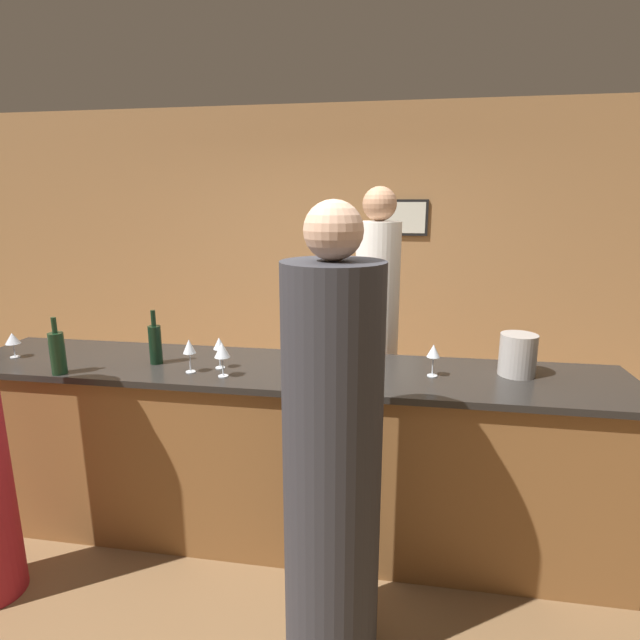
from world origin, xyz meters
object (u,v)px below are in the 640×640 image
bartender (376,349)px  wine_bottle_0 (351,336)px  wine_bottle_2 (155,343)px  wine_bottle_1 (58,352)px  ice_bucket (518,355)px  guest_0 (332,462)px

bartender → wine_bottle_0: bearing=71.2°
bartender → wine_bottle_2: bearing=30.3°
bartender → wine_bottle_2: (-1.18, -0.69, 0.18)m
wine_bottle_1 → ice_bucket: 2.39m
wine_bottle_0 → wine_bottle_2: (-1.06, -0.32, -0.00)m
bartender → wine_bottle_1: 1.86m
bartender → wine_bottle_0: 0.43m
guest_0 → wine_bottle_2: size_ratio=6.28×
guest_0 → wine_bottle_1: 1.59m
guest_0 → wine_bottle_1: guest_0 is taller
bartender → wine_bottle_2: bartender is taller
guest_0 → ice_bucket: (0.86, 0.81, 0.25)m
wine_bottle_2 → ice_bucket: size_ratio=1.39×
wine_bottle_0 → ice_bucket: size_ratio=1.39×
wine_bottle_2 → ice_bucket: bearing=3.7°
wine_bottle_1 → wine_bottle_2: bearing=30.0°
wine_bottle_0 → wine_bottle_1: 1.58m
wine_bottle_0 → wine_bottle_1: same height
guest_0 → wine_bottle_2: guest_0 is taller
bartender → wine_bottle_1: (-1.60, -0.93, 0.18)m
bartender → guest_0: (-0.10, -1.37, -0.07)m
wine_bottle_1 → guest_0: bearing=-16.2°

